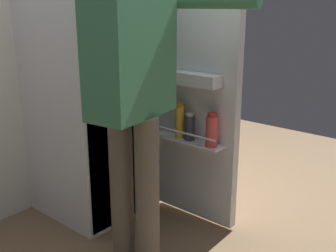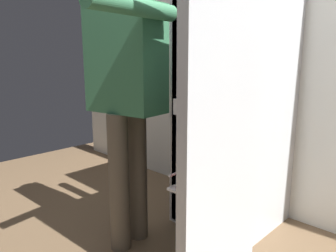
% 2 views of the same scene
% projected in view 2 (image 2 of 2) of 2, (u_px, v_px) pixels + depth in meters
% --- Properties ---
extents(ground_plane, '(5.06, 5.06, 0.00)m').
position_uv_depth(ground_plane, '(176.00, 252.00, 1.90)').
color(ground_plane, brown).
extents(kitchen_wall, '(4.40, 0.10, 2.46)m').
position_uv_depth(kitchen_wall, '(264.00, 43.00, 2.30)').
color(kitchen_wall, silver).
rests_on(kitchen_wall, ground_plane).
extents(refrigerator, '(0.65, 1.20, 1.66)m').
position_uv_depth(refrigerator, '(233.00, 105.00, 2.06)').
color(refrigerator, silver).
rests_on(refrigerator, ground_plane).
extents(person, '(0.62, 0.72, 1.65)m').
position_uv_depth(person, '(127.00, 82.00, 1.81)').
color(person, '#665B4C').
rests_on(person, ground_plane).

